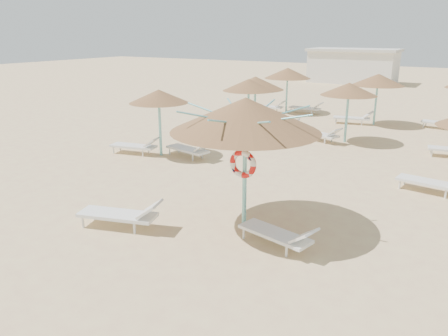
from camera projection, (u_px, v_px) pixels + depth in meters
The scene contains 6 objects.
ground at pixel (222, 225), 11.27m from camera, with size 120.00×120.00×0.00m, color #D8C084.
main_palapa at pixel (246, 115), 10.45m from camera, with size 3.66×3.66×3.28m.
lounger_main_a at pixel (123, 214), 11.01m from camera, with size 2.24×1.21×0.78m.
lounger_main_b at pixel (279, 234), 10.00m from camera, with size 2.00×1.01×0.70m.
palapa_field at pixel (380, 93), 18.53m from camera, with size 19.22×14.30×2.72m.
service_hut at pixel (353, 66), 42.46m from camera, with size 8.40×4.40×3.25m.
Camera 1 is at (5.29, -8.86, 4.76)m, focal length 35.00 mm.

